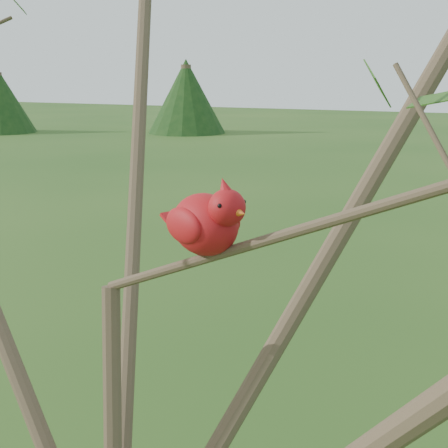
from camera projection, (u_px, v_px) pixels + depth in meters
name	position (u px, v px, depth m)	size (l,w,h in m)	color
crabapple_tree	(97.00, 214.00, 0.98)	(2.35, 2.05, 2.95)	#473626
cardinal	(207.00, 222.00, 1.02)	(0.20, 0.14, 0.15)	red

